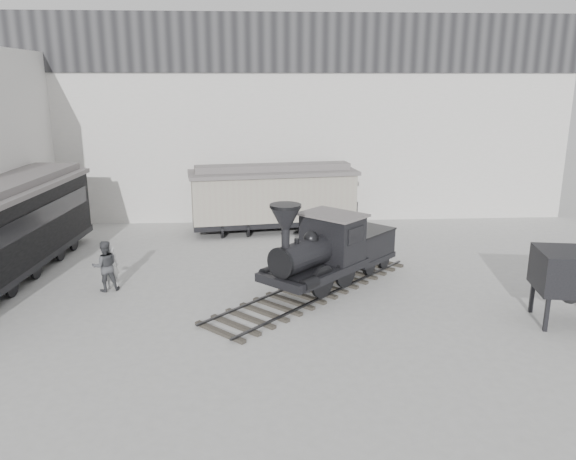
{
  "coord_description": "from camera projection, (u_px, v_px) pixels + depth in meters",
  "views": [
    {
      "loc": [
        -0.44,
        -16.6,
        7.65
      ],
      "look_at": [
        0.83,
        4.41,
        2.0
      ],
      "focal_mm": 35.0,
      "sensor_mm": 36.0,
      "label": 1
    }
  ],
  "objects": [
    {
      "name": "north_wall",
      "position": [
        261.0,
        119.0,
        31.02
      ],
      "size": [
        34.0,
        2.51,
        11.0
      ],
      "color": "silver",
      "rests_on": "ground"
    },
    {
      "name": "visitor_b",
      "position": [
        105.0,
        266.0,
        20.81
      ],
      "size": [
        1.12,
        0.99,
        1.93
      ],
      "primitive_type": "imported",
      "rotation": [
        0.0,
        0.0,
        3.47
      ],
      "color": "#44464A",
      "rests_on": "ground"
    },
    {
      "name": "boxcar",
      "position": [
        273.0,
        196.0,
        28.92
      ],
      "size": [
        8.83,
        3.8,
        3.5
      ],
      "rotation": [
        0.0,
        0.0,
        0.14
      ],
      "color": "black",
      "rests_on": "ground"
    },
    {
      "name": "visitor_a",
      "position": [
        111.0,
        267.0,
        21.16
      ],
      "size": [
        0.73,
        0.66,
        1.66
      ],
      "primitive_type": "imported",
      "rotation": [
        0.0,
        0.0,
        3.69
      ],
      "color": "silver",
      "rests_on": "ground"
    },
    {
      "name": "locomotive",
      "position": [
        327.0,
        254.0,
        21.13
      ],
      "size": [
        8.48,
        8.61,
        3.51
      ],
      "rotation": [
        0.0,
        0.0,
        -0.77
      ],
      "color": "black",
      "rests_on": "ground"
    },
    {
      "name": "ground",
      "position": [
        270.0,
        326.0,
        18.01
      ],
      "size": [
        90.0,
        90.0,
        0.0
      ],
      "primitive_type": "plane",
      "color": "#9E9E9B"
    },
    {
      "name": "coal_hopper",
      "position": [
        573.0,
        277.0,
        17.86
      ],
      "size": [
        2.52,
        2.19,
        2.43
      ],
      "rotation": [
        0.0,
        0.0,
        -0.18
      ],
      "color": "black",
      "rests_on": "ground"
    }
  ]
}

